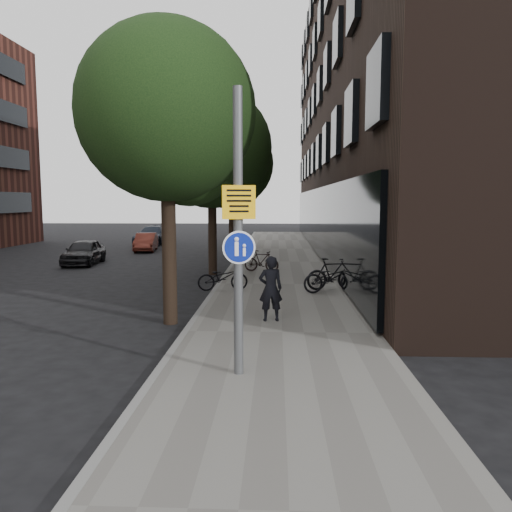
# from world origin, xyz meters

# --- Properties ---
(ground) EXTENTS (120.00, 120.00, 0.00)m
(ground) POSITION_xyz_m (0.00, 0.00, 0.00)
(ground) COLOR black
(ground) RESTS_ON ground
(sidewalk) EXTENTS (4.50, 60.00, 0.12)m
(sidewalk) POSITION_xyz_m (0.25, 10.00, 0.06)
(sidewalk) COLOR slate
(sidewalk) RESTS_ON ground
(curb_edge) EXTENTS (0.15, 60.00, 0.13)m
(curb_edge) POSITION_xyz_m (-2.00, 10.00, 0.07)
(curb_edge) COLOR slate
(curb_edge) RESTS_ON ground
(building_right_dark_brick) EXTENTS (12.00, 40.00, 18.00)m
(building_right_dark_brick) POSITION_xyz_m (8.50, 22.00, 9.00)
(building_right_dark_brick) COLOR black
(building_right_dark_brick) RESTS_ON ground
(street_tree_near) EXTENTS (4.40, 4.40, 7.50)m
(street_tree_near) POSITION_xyz_m (-2.53, 4.64, 5.11)
(street_tree_near) COLOR black
(street_tree_near) RESTS_ON ground
(street_tree_mid) EXTENTS (5.00, 5.00, 7.80)m
(street_tree_mid) POSITION_xyz_m (-2.53, 13.14, 5.11)
(street_tree_mid) COLOR black
(street_tree_mid) RESTS_ON ground
(street_tree_far) EXTENTS (5.00, 5.00, 7.80)m
(street_tree_far) POSITION_xyz_m (-2.53, 22.14, 5.11)
(street_tree_far) COLOR black
(street_tree_far) RESTS_ON ground
(signpost) EXTENTS (0.56, 0.16, 4.90)m
(signpost) POSITION_xyz_m (-0.54, 0.54, 2.59)
(signpost) COLOR #595B5E
(signpost) RESTS_ON sidewalk
(pedestrian) EXTENTS (0.66, 0.49, 1.64)m
(pedestrian) POSITION_xyz_m (-0.03, 4.42, 0.94)
(pedestrian) COLOR black
(pedestrian) RESTS_ON sidewalk
(parked_bike_facade_near) EXTENTS (2.01, 1.11, 1.00)m
(parked_bike_facade_near) POSITION_xyz_m (1.91, 8.35, 0.62)
(parked_bike_facade_near) COLOR black
(parked_bike_facade_near) RESTS_ON sidewalk
(parked_bike_facade_far) EXTENTS (1.88, 0.99, 1.09)m
(parked_bike_facade_far) POSITION_xyz_m (2.00, 8.90, 0.66)
(parked_bike_facade_far) COLOR black
(parked_bike_facade_far) RESTS_ON sidewalk
(parked_bike_curb_near) EXTENTS (1.78, 0.96, 0.89)m
(parked_bike_curb_near) POSITION_xyz_m (-1.70, 8.60, 0.56)
(parked_bike_curb_near) COLOR black
(parked_bike_curb_near) RESTS_ON sidewalk
(parked_bike_curb_far) EXTENTS (1.58, 0.82, 0.92)m
(parked_bike_curb_far) POSITION_xyz_m (-0.53, 13.10, 0.58)
(parked_bike_curb_far) COLOR black
(parked_bike_curb_far) RESTS_ON sidewalk
(parked_car_near) EXTENTS (1.73, 3.73, 1.24)m
(parked_car_near) POSITION_xyz_m (-9.38, 16.12, 0.62)
(parked_car_near) COLOR black
(parked_car_near) RESTS_ON ground
(parked_car_mid) EXTENTS (1.62, 3.52, 1.12)m
(parked_car_mid) POSITION_xyz_m (-8.01, 22.64, 0.56)
(parked_car_mid) COLOR maroon
(parked_car_mid) RESTS_ON ground
(parked_car_far) EXTENTS (2.19, 4.71, 1.33)m
(parked_car_far) POSITION_xyz_m (-8.67, 27.13, 0.67)
(parked_car_far) COLOR #19212E
(parked_car_far) RESTS_ON ground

